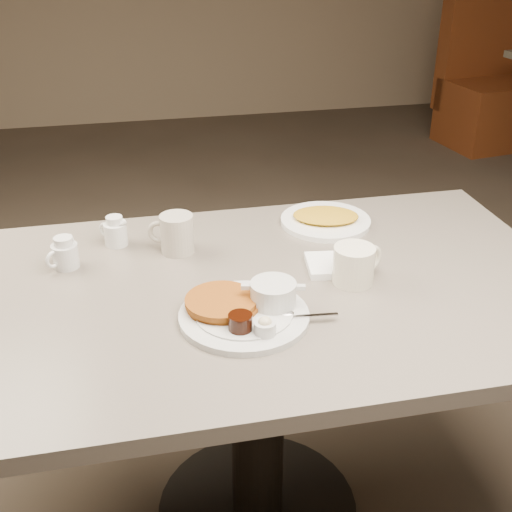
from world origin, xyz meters
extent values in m
cube|color=slate|center=(0.00, 0.00, 0.73)|extent=(1.50, 0.90, 0.04)
cylinder|color=black|center=(0.00, 0.00, 0.38)|extent=(0.14, 0.14, 0.69)
cylinder|color=black|center=(0.00, 0.00, 0.01)|extent=(0.56, 0.56, 0.03)
cylinder|color=silver|center=(-0.06, -0.13, 0.76)|extent=(0.34, 0.34, 0.01)
cylinder|color=silver|center=(-0.06, -0.13, 0.77)|extent=(0.25, 0.25, 0.00)
cylinder|color=#8C4811|center=(-0.10, -0.09, 0.77)|extent=(0.19, 0.19, 0.01)
cylinder|color=#8C4811|center=(-0.10, -0.10, 0.78)|extent=(0.19, 0.19, 0.01)
cylinder|color=silver|center=(0.01, -0.11, 0.79)|extent=(0.12, 0.12, 0.05)
cube|color=silver|center=(-0.05, -0.10, 0.81)|extent=(0.02, 0.02, 0.01)
cube|color=silver|center=(0.07, -0.12, 0.81)|extent=(0.02, 0.02, 0.01)
ellipsoid|color=silver|center=(0.00, -0.10, 0.81)|extent=(0.05, 0.05, 0.03)
ellipsoid|color=silver|center=(0.02, -0.12, 0.81)|extent=(0.05, 0.05, 0.02)
cylinder|color=black|center=(-0.08, -0.19, 0.78)|extent=(0.06, 0.06, 0.04)
cylinder|color=silver|center=(-0.03, -0.21, 0.78)|extent=(0.06, 0.06, 0.03)
ellipsoid|color=beige|center=(-0.03, -0.21, 0.79)|extent=(0.03, 0.03, 0.02)
cube|color=silver|center=(0.08, -0.17, 0.77)|extent=(0.11, 0.02, 0.00)
ellipsoid|color=silver|center=(0.03, -0.15, 0.77)|extent=(0.04, 0.03, 0.01)
cylinder|color=white|center=(0.22, -0.03, 0.80)|extent=(0.13, 0.13, 0.09)
cylinder|color=#2B2720|center=(0.22, -0.03, 0.83)|extent=(0.10, 0.10, 0.01)
torus|color=white|center=(0.27, 0.00, 0.80)|extent=(0.07, 0.04, 0.07)
cube|color=white|center=(0.21, 0.05, 0.76)|extent=(0.16, 0.14, 0.02)
cylinder|color=#BDB4A4|center=(-0.16, 0.22, 0.80)|extent=(0.11, 0.11, 0.10)
torus|color=#BDB4A4|center=(-0.21, 0.24, 0.80)|extent=(0.06, 0.04, 0.06)
cylinder|color=silver|center=(-0.44, 0.19, 0.78)|extent=(0.08, 0.08, 0.06)
cylinder|color=silver|center=(-0.44, 0.19, 0.82)|extent=(0.06, 0.06, 0.02)
cone|color=silver|center=(-0.42, 0.21, 0.82)|extent=(0.03, 0.03, 0.02)
torus|color=silver|center=(-0.47, 0.17, 0.79)|extent=(0.04, 0.04, 0.05)
cylinder|color=white|center=(-0.32, 0.29, 0.78)|extent=(0.07, 0.07, 0.06)
cylinder|color=white|center=(-0.32, 0.29, 0.82)|extent=(0.05, 0.05, 0.02)
cone|color=white|center=(-0.30, 0.27, 0.82)|extent=(0.03, 0.03, 0.02)
torus|color=white|center=(-0.34, 0.31, 0.79)|extent=(0.04, 0.03, 0.04)
cylinder|color=white|center=(0.26, 0.30, 0.76)|extent=(0.31, 0.31, 0.01)
ellipsoid|color=gold|center=(0.26, 0.30, 0.78)|extent=(0.21, 0.17, 0.02)
camera|label=1|loc=(-0.29, -1.31, 1.54)|focal=46.87mm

